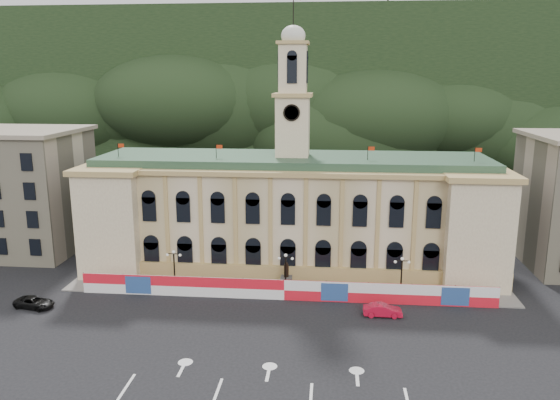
# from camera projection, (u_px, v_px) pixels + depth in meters

# --- Properties ---
(ground) EXTENTS (260.00, 260.00, 0.00)m
(ground) POSITION_uv_depth(u_px,v_px,m) (270.00, 364.00, 51.06)
(ground) COLOR black
(ground) RESTS_ON ground
(lane_markings) EXTENTS (26.00, 10.00, 0.02)m
(lane_markings) POSITION_uv_depth(u_px,v_px,m) (264.00, 394.00, 46.21)
(lane_markings) COLOR white
(lane_markings) RESTS_ON ground
(hill_ridge) EXTENTS (230.00, 80.00, 64.00)m
(hill_ridge) POSITION_uv_depth(u_px,v_px,m) (315.00, 99.00, 165.11)
(hill_ridge) COLOR black
(hill_ridge) RESTS_ON ground
(city_hall) EXTENTS (56.20, 17.60, 37.10)m
(city_hall) POSITION_uv_depth(u_px,v_px,m) (292.00, 211.00, 76.13)
(city_hall) COLOR beige
(city_hall) RESTS_ON ground
(side_building_left) EXTENTS (21.00, 17.00, 18.60)m
(side_building_left) POSITION_uv_depth(u_px,v_px,m) (12.00, 190.00, 82.94)
(side_building_left) COLOR #BDB191
(side_building_left) RESTS_ON ground
(hoarding_fence) EXTENTS (50.00, 0.44, 2.50)m
(hoarding_fence) POSITION_uv_depth(u_px,v_px,m) (285.00, 290.00, 65.40)
(hoarding_fence) COLOR red
(hoarding_fence) RESTS_ON ground
(pavement) EXTENTS (56.00, 5.50, 0.16)m
(pavement) POSITION_uv_depth(u_px,v_px,m) (286.00, 290.00, 68.27)
(pavement) COLOR slate
(pavement) RESTS_ON ground
(statue) EXTENTS (1.40, 1.40, 3.72)m
(statue) POSITION_uv_depth(u_px,v_px,m) (286.00, 281.00, 68.26)
(statue) COLOR #595651
(statue) RESTS_ON ground
(lamp_left) EXTENTS (1.96, 0.44, 5.15)m
(lamp_left) POSITION_uv_depth(u_px,v_px,m) (174.00, 266.00, 68.16)
(lamp_left) COLOR black
(lamp_left) RESTS_ON ground
(lamp_center) EXTENTS (1.96, 0.44, 5.15)m
(lamp_center) POSITION_uv_depth(u_px,v_px,m) (286.00, 270.00, 66.87)
(lamp_center) COLOR black
(lamp_center) RESTS_ON ground
(lamp_right) EXTENTS (1.96, 0.44, 5.15)m
(lamp_right) POSITION_uv_depth(u_px,v_px,m) (401.00, 274.00, 65.59)
(lamp_right) COLOR black
(lamp_right) RESTS_ON ground
(red_sedan) EXTENTS (1.55, 4.34, 1.42)m
(red_sedan) POSITION_uv_depth(u_px,v_px,m) (383.00, 310.00, 60.99)
(red_sedan) COLOR red
(red_sedan) RESTS_ON ground
(black_suv) EXTENTS (3.78, 5.42, 1.30)m
(black_suv) POSITION_uv_depth(u_px,v_px,m) (34.00, 302.00, 63.25)
(black_suv) COLOR black
(black_suv) RESTS_ON ground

